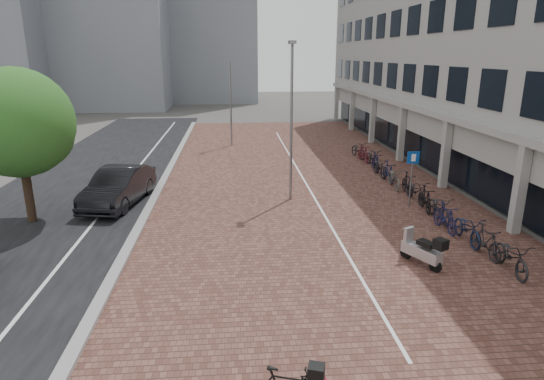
# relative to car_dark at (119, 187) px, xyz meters

# --- Properties ---
(ground) EXTENTS (140.00, 140.00, 0.00)m
(ground) POSITION_rel_car_dark_xyz_m (6.50, -8.75, -0.80)
(ground) COLOR #474442
(ground) RESTS_ON ground
(plaza_brick) EXTENTS (14.50, 42.00, 0.04)m
(plaza_brick) POSITION_rel_car_dark_xyz_m (8.50, 3.25, -0.79)
(plaza_brick) COLOR brown
(plaza_brick) RESTS_ON ground
(street_asphalt) EXTENTS (8.00, 50.00, 0.03)m
(street_asphalt) POSITION_rel_car_dark_xyz_m (-2.50, 3.25, -0.80)
(street_asphalt) COLOR black
(street_asphalt) RESTS_ON ground
(curb) EXTENTS (0.35, 42.00, 0.14)m
(curb) POSITION_rel_car_dark_xyz_m (1.40, 3.25, -0.73)
(curb) COLOR gray
(curb) RESTS_ON ground
(lane_line) EXTENTS (0.12, 44.00, 0.00)m
(lane_line) POSITION_rel_car_dark_xyz_m (-0.50, 3.25, -0.78)
(lane_line) COLOR white
(lane_line) RESTS_ON street_asphalt
(parking_line) EXTENTS (0.10, 30.00, 0.00)m
(parking_line) POSITION_rel_car_dark_xyz_m (8.70, 3.25, -0.77)
(parking_line) COLOR white
(parking_line) RESTS_ON plaza_brick
(office_building) EXTENTS (8.40, 40.00, 15.00)m
(office_building) POSITION_rel_car_dark_xyz_m (19.47, 7.25, 7.64)
(office_building) COLOR #979792
(office_building) RESTS_ON ground
(car_dark) EXTENTS (2.56, 5.11, 1.61)m
(car_dark) POSITION_rel_car_dark_xyz_m (0.00, 0.00, 0.00)
(car_dark) COLOR black
(car_dark) RESTS_ON ground
(scooter_front) EXTENTS (1.19, 1.68, 1.12)m
(scooter_front) POSITION_rel_car_dark_xyz_m (10.80, -7.09, -0.25)
(scooter_front) COLOR #B6B5BB
(scooter_front) RESTS_ON ground
(parking_sign) EXTENTS (0.52, 0.09, 2.47)m
(parking_sign) POSITION_rel_car_dark_xyz_m (12.54, -1.55, 0.86)
(parking_sign) COLOR slate
(parking_sign) RESTS_ON ground
(lamp_near) EXTENTS (0.12, 0.12, 6.84)m
(lamp_near) POSITION_rel_car_dark_xyz_m (7.58, 0.00, 2.62)
(lamp_near) COLOR gray
(lamp_near) RESTS_ON ground
(lamp_far) EXTENTS (0.12, 0.12, 5.85)m
(lamp_far) POSITION_rel_car_dark_xyz_m (4.95, 13.01, 2.12)
(lamp_far) COLOR slate
(lamp_far) RESTS_ON ground
(street_tree) EXTENTS (4.10, 4.10, 5.97)m
(street_tree) POSITION_rel_car_dark_xyz_m (-2.86, -1.82, 2.99)
(street_tree) COLOR #382619
(street_tree) RESTS_ON ground
(bike_row) EXTENTS (1.28, 18.14, 1.05)m
(bike_row) POSITION_rel_car_dark_xyz_m (13.07, 0.30, -0.28)
(bike_row) COLOR black
(bike_row) RESTS_ON ground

